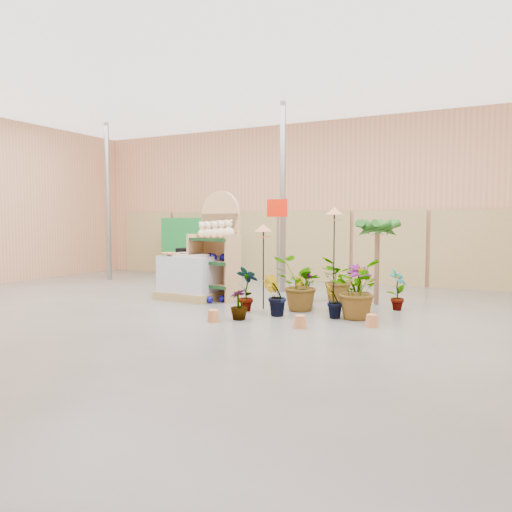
{
  "coord_description": "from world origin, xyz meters",
  "views": [
    {
      "loc": [
        4.82,
        -7.42,
        1.7
      ],
      "look_at": [
        0.3,
        1.5,
        1.0
      ],
      "focal_mm": 35.0,
      "sensor_mm": 36.0,
      "label": 1
    }
  ],
  "objects_px": {
    "bird_table_front": "(263,231)",
    "potted_plant_2": "(299,284)",
    "display_shelf": "(218,250)",
    "pallet_stack": "(193,277)"
  },
  "relations": [
    {
      "from": "bird_table_front",
      "to": "display_shelf",
      "type": "bearing_deg",
      "value": 154.47
    },
    {
      "from": "potted_plant_2",
      "to": "bird_table_front",
      "type": "bearing_deg",
      "value": -168.13
    },
    {
      "from": "display_shelf",
      "to": "pallet_stack",
      "type": "height_order",
      "value": "display_shelf"
    },
    {
      "from": "bird_table_front",
      "to": "potted_plant_2",
      "type": "bearing_deg",
      "value": 11.87
    },
    {
      "from": "display_shelf",
      "to": "potted_plant_2",
      "type": "distance_m",
      "value": 2.24
    },
    {
      "from": "display_shelf",
      "to": "bird_table_front",
      "type": "height_order",
      "value": "display_shelf"
    },
    {
      "from": "bird_table_front",
      "to": "potted_plant_2",
      "type": "xyz_separation_m",
      "value": [
        0.68,
        0.14,
        -1.01
      ]
    },
    {
      "from": "potted_plant_2",
      "to": "display_shelf",
      "type": "bearing_deg",
      "value": 165.68
    },
    {
      "from": "display_shelf",
      "to": "pallet_stack",
      "type": "xyz_separation_m",
      "value": [
        -0.55,
        -0.17,
        -0.6
      ]
    },
    {
      "from": "bird_table_front",
      "to": "potted_plant_2",
      "type": "distance_m",
      "value": 1.22
    }
  ]
}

